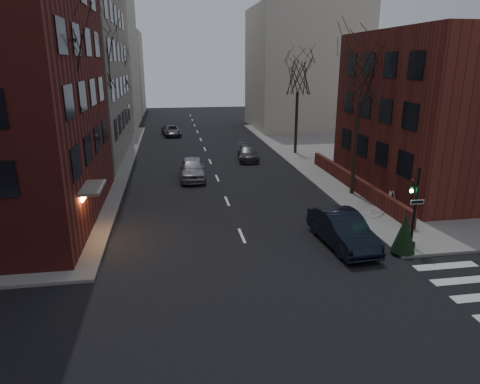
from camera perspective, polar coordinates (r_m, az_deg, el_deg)
name	(u,v)px	position (r m, az deg, el deg)	size (l,w,h in m)	color
building_left_tan	(7,0)	(45.28, -28.68, 21.50)	(18.00, 18.00, 28.00)	gray
building_right_brick	(454,112)	(34.53, 26.62, 9.52)	(12.00, 14.00, 11.00)	#592219
low_wall_right	(353,182)	(31.82, 14.85, 1.32)	(0.35, 16.00, 1.00)	#592219
building_distant_la	(82,61)	(64.95, -20.27, 16.06)	(14.00, 16.00, 18.00)	#BEB5A1
building_distant_ra	(304,69)	(61.77, 8.51, 15.95)	(14.00, 14.00, 16.00)	#BEB5A1
building_distant_lb	(113,73)	(81.50, -16.52, 14.97)	(10.00, 12.00, 14.00)	#BEB5A1
traffic_signal	(413,213)	(22.40, 22.10, -2.60)	(0.76, 0.44, 4.00)	black
tree_left_a	(59,72)	(23.53, -23.02, 14.56)	(4.18, 4.18, 10.26)	#2D231C
tree_left_b	(96,62)	(35.32, -18.63, 16.11)	(4.40, 4.40, 10.80)	#2D231C
tree_left_c	(118,70)	(49.22, -16.01, 15.31)	(3.96, 3.96, 9.72)	#2D231C
tree_right_a	(361,76)	(29.62, 15.83, 14.62)	(3.96, 3.96, 9.72)	#2D231C
tree_right_b	(298,76)	(42.76, 7.75, 15.04)	(3.74, 3.74, 9.18)	#2D231C
streetlamp_near	(103,132)	(31.63, -17.84, 7.64)	(0.36, 0.36, 6.28)	black
streetlamp_far	(128,105)	(51.36, -14.74, 11.20)	(0.36, 0.36, 6.28)	black
parked_sedan	(342,229)	(22.20, 13.49, -4.86)	(1.81, 5.18, 1.71)	black
car_lane_silver	(192,169)	(34.05, -6.37, 3.13)	(1.97, 4.90, 1.67)	#99999E
car_lane_gray	(248,153)	(40.57, 1.08, 5.22)	(1.85, 4.56, 1.32)	#3A3A3F
car_lane_far	(171,131)	(54.86, -9.14, 8.08)	(2.09, 4.54, 1.26)	#434348
sandwich_board	(392,197)	(29.27, 19.55, -0.66)	(0.36, 0.50, 0.81)	silver
evergreen_shrub	(405,233)	(21.96, 21.09, -5.14)	(1.13, 1.13, 1.89)	black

